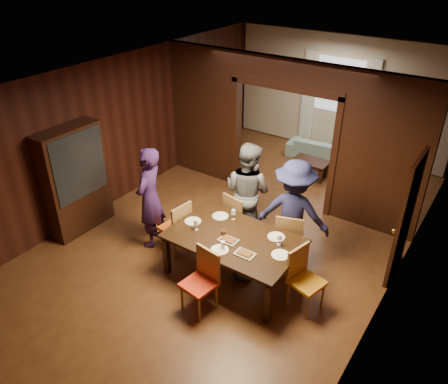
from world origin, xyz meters
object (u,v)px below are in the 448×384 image
Objects in this scene: chair_left at (175,226)px; dining_table at (234,257)px; person_purple at (150,198)px; chair_far_r at (289,236)px; chair_far_l at (240,217)px; hutch at (75,180)px; coffee_table at (310,168)px; sofa at (322,149)px; person_navy at (293,213)px; chair_right at (307,281)px; chair_near at (199,283)px; person_grey at (248,192)px.

dining_table is at bearing 96.38° from chair_left.
person_purple is 2.44m from chair_far_r.
hutch is at bearing 38.18° from chair_far_l.
coffee_table is at bearing 175.81° from chair_left.
sofa is 1.74× the size of chair_left.
chair_far_l is (-0.00, -2.97, 0.28)m from coffee_table.
person_navy is 1.90× the size of chair_far_r.
coffee_table is (1.24, 3.91, -0.72)m from person_purple.
person_navy reaches higher than chair_left.
chair_right is (0.70, -0.89, -0.44)m from person_navy.
chair_far_r is (0.99, -3.00, 0.28)m from coffee_table.
chair_right reaches higher than dining_table.
chair_near is at bearing -84.75° from coffee_table.
person_navy is at bearing 80.54° from chair_near.
chair_right and chair_near have the same top height.
hutch reaches higher than person_purple.
person_grey is at bearing -89.40° from coffee_table.
chair_right is (2.47, 0.01, 0.00)m from chair_left.
chair_left is at bearing 56.15° from person_grey.
person_purple is at bearing 161.17° from chair_near.
chair_far_r is (1.15, -4.04, 0.24)m from sofa.
hutch reaches higher than chair_far_r.
sofa is 0.85× the size of hutch.
coffee_table is 0.82× the size of chair_near.
coffee_table is (-0.99, 2.94, -0.72)m from person_navy.
hutch is at bearing -91.66° from person_purple.
person_purple is 1.00× the size of person_navy.
sofa is 1.05m from coffee_table.
person_navy reaches higher than chair_near.
person_purple is 1.92m from chair_near.
chair_near is (-0.56, -1.80, -0.44)m from person_navy.
chair_far_l is (-0.03, -0.18, -0.44)m from person_grey.
person_navy is 0.92× the size of hutch.
coffee_table is (0.16, -1.04, -0.05)m from sofa.
hutch is at bearing -171.78° from dining_table.
chair_left is (-0.78, -3.84, 0.28)m from coffee_table.
chair_left is at bearing 13.93° from hutch.
person_purple reaches higher than chair_left.
person_grey reaches higher than chair_far_r.
coffee_table is 0.82× the size of chair_left.
person_navy reaches higher than chair_far_l.
person_navy reaches higher than sofa.
person_purple is 1.49m from hutch.
person_grey reaches higher than coffee_table.
coffee_table is 3.93m from chair_left.
chair_far_r is at bearing 58.45° from dining_table.
chair_near is (1.67, -0.84, -0.43)m from person_purple.
person_navy reaches higher than person_purple.
chair_far_l is at bearing 86.86° from sofa.
person_grey is 0.47m from chair_far_l.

